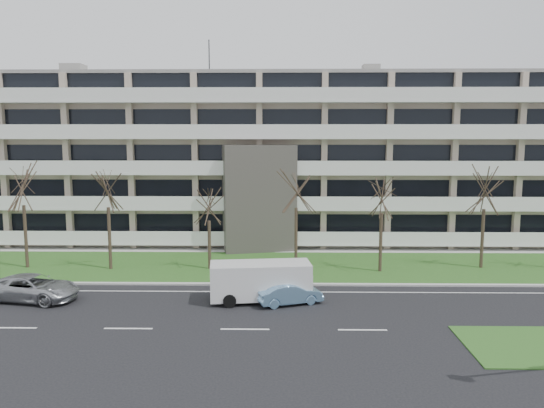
{
  "coord_description": "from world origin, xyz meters",
  "views": [
    {
      "loc": [
        1.81,
        -25.97,
        9.92
      ],
      "look_at": [
        1.22,
        10.0,
        5.15
      ],
      "focal_mm": 35.0,
      "sensor_mm": 36.0,
      "label": 1
    }
  ],
  "objects": [
    {
      "name": "grass_median",
      "position": [
        14.0,
        -2.0,
        0.03
      ],
      "size": [
        7.0,
        5.0,
        0.06
      ],
      "primitive_type": "cube",
      "color": "#23501A",
      "rests_on": "ground"
    },
    {
      "name": "ground",
      "position": [
        0.0,
        0.0,
        0.0
      ],
      "size": [
        160.0,
        160.0,
        0.0
      ],
      "primitive_type": "plane",
      "color": "black",
      "rests_on": "ground"
    },
    {
      "name": "tree_6",
      "position": [
        16.73,
        12.72,
        6.17
      ],
      "size": [
        3.97,
        3.97,
        7.93
      ],
      "color": "#382B21",
      "rests_on": "ground"
    },
    {
      "name": "tree_5",
      "position": [
        9.02,
        11.53,
        5.96
      ],
      "size": [
        3.84,
        3.84,
        7.67
      ],
      "color": "#382B21",
      "rests_on": "ground"
    },
    {
      "name": "blue_sedan",
      "position": [
        2.34,
        4.11,
        0.64
      ],
      "size": [
        4.08,
        2.58,
        1.27
      ],
      "primitive_type": "imported",
      "rotation": [
        0.0,
        0.0,
        1.92
      ],
      "color": "#7EB1DC",
      "rests_on": "ground"
    },
    {
      "name": "grass_verge",
      "position": [
        0.0,
        13.0,
        0.03
      ],
      "size": [
        90.0,
        10.0,
        0.06
      ],
      "primitive_type": "cube",
      "color": "#23501A",
      "rests_on": "ground"
    },
    {
      "name": "curb",
      "position": [
        0.0,
        8.0,
        0.06
      ],
      "size": [
        90.0,
        0.35,
        0.12
      ],
      "primitive_type": "cube",
      "color": "#B2B2AD",
      "rests_on": "ground"
    },
    {
      "name": "apartment_building",
      "position": [
        -0.01,
        25.32,
        7.61
      ],
      "size": [
        60.5,
        15.1,
        18.75
      ],
      "color": "#C1AE96",
      "rests_on": "ground"
    },
    {
      "name": "tree_2",
      "position": [
        -10.71,
        11.89,
        6.43
      ],
      "size": [
        4.13,
        4.13,
        8.26
      ],
      "color": "#382B21",
      "rests_on": "ground"
    },
    {
      "name": "lane_edge_line",
      "position": [
        0.0,
        6.5,
        0.01
      ],
      "size": [
        90.0,
        0.12,
        0.01
      ],
      "primitive_type": "cube",
      "color": "white",
      "rests_on": "ground"
    },
    {
      "name": "tree_3",
      "position": [
        -3.41,
        12.08,
        5.02
      ],
      "size": [
        3.23,
        3.23,
        6.47
      ],
      "color": "#382B21",
      "rests_on": "ground"
    },
    {
      "name": "sidewalk",
      "position": [
        0.0,
        18.5,
        0.04
      ],
      "size": [
        90.0,
        2.0,
        0.08
      ],
      "primitive_type": "cube",
      "color": "#B2B2AD",
      "rests_on": "ground"
    },
    {
      "name": "silver_pickup",
      "position": [
        -13.03,
        4.58,
        0.77
      ],
      "size": [
        5.89,
        3.52,
        1.53
      ],
      "primitive_type": "imported",
      "rotation": [
        0.0,
        0.0,
        1.39
      ],
      "color": "#A8AAAF",
      "rests_on": "ground"
    },
    {
      "name": "tree_1",
      "position": [
        -17.06,
        12.24,
        6.56
      ],
      "size": [
        4.22,
        4.22,
        8.43
      ],
      "color": "#382B21",
      "rests_on": "ground"
    },
    {
      "name": "tree_4",
      "position": [
        2.95,
        12.25,
        6.36
      ],
      "size": [
        4.09,
        4.09,
        8.17
      ],
      "color": "#382B21",
      "rests_on": "ground"
    },
    {
      "name": "white_van",
      "position": [
        0.7,
        4.73,
        1.38
      ],
      "size": [
        6.16,
        2.96,
        2.31
      ],
      "rotation": [
        0.0,
        0.0,
        0.11
      ],
      "color": "silver",
      "rests_on": "ground"
    }
  ]
}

